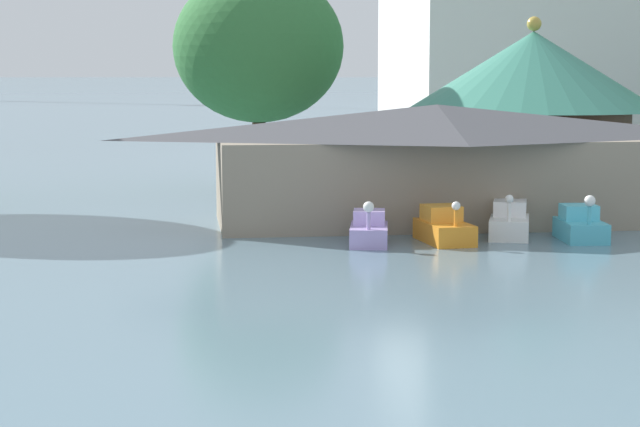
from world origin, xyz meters
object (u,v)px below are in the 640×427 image
object	(u,v)px
pedal_boat_cyan	(581,226)
background_building_block	(589,10)
green_roof_pavilion	(532,104)
boathouse	(436,161)
pedal_boat_white	(510,223)
shoreline_tree_mid	(258,47)
pedal_boat_orange	(444,228)
pedal_boat_lavender	(369,230)

from	to	relation	value
pedal_boat_cyan	background_building_block	distance (m)	44.12
green_roof_pavilion	boathouse	bearing A→B (deg)	-128.70
pedal_boat_white	shoreline_tree_mid	size ratio (longest dim) A/B	0.29
pedal_boat_orange	shoreline_tree_mid	world-z (taller)	shoreline_tree_mid
boathouse	background_building_block	size ratio (longest dim) A/B	0.67
boathouse	shoreline_tree_mid	xyz separation A→B (m)	(-6.26, 12.50, 4.82)
green_roof_pavilion	shoreline_tree_mid	world-z (taller)	shoreline_tree_mid
pedal_boat_orange	pedal_boat_cyan	world-z (taller)	pedal_boat_cyan
shoreline_tree_mid	green_roof_pavilion	bearing A→B (deg)	-18.11
pedal_boat_white	pedal_boat_cyan	world-z (taller)	pedal_boat_cyan
pedal_boat_lavender	pedal_boat_orange	bearing A→B (deg)	102.89
pedal_boat_white	pedal_boat_cyan	bearing A→B (deg)	82.27
green_roof_pavilion	background_building_block	bearing A→B (deg)	64.45
pedal_boat_white	pedal_boat_lavender	bearing A→B (deg)	-60.89
pedal_boat_lavender	background_building_block	xyz separation A→B (m)	(23.01, 40.14, 9.98)
pedal_boat_cyan	background_building_block	xyz separation A→B (m)	(15.21, 40.20, 9.95)
pedal_boat_cyan	boathouse	world-z (taller)	boathouse
background_building_block	shoreline_tree_mid	bearing A→B (deg)	-138.83
pedal_boat_lavender	shoreline_tree_mid	bearing A→B (deg)	-160.90
green_roof_pavilion	background_building_block	world-z (taller)	background_building_block
green_roof_pavilion	shoreline_tree_mid	distance (m)	13.85
green_roof_pavilion	shoreline_tree_mid	size ratio (longest dim) A/B	1.10
green_roof_pavilion	background_building_block	xyz separation A→B (m)	(12.73, 26.62, 5.94)
pedal_boat_lavender	shoreline_tree_mid	distance (m)	19.18
pedal_boat_orange	background_building_block	world-z (taller)	background_building_block
pedal_boat_white	boathouse	distance (m)	4.96
green_roof_pavilion	shoreline_tree_mid	bearing A→B (deg)	161.89
pedal_boat_orange	pedal_boat_lavender	bearing A→B (deg)	-94.27
boathouse	background_building_block	xyz separation A→B (m)	(19.36, 34.90, 7.97)
boathouse	green_roof_pavilion	bearing A→B (deg)	51.30
pedal_boat_orange	shoreline_tree_mid	size ratio (longest dim) A/B	0.27
pedal_boat_white	pedal_boat_cyan	size ratio (longest dim) A/B	1.20
pedal_boat_white	shoreline_tree_mid	distance (m)	19.73
pedal_boat_cyan	background_building_block	world-z (taller)	background_building_block
pedal_boat_white	green_roof_pavilion	bearing A→B (deg)	176.99
pedal_boat_cyan	boathouse	size ratio (longest dim) A/B	0.14
background_building_block	pedal_boat_lavender	bearing A→B (deg)	-119.82
pedal_boat_white	background_building_block	size ratio (longest dim) A/B	0.11
pedal_boat_orange	boathouse	world-z (taller)	boathouse
boathouse	shoreline_tree_mid	world-z (taller)	shoreline_tree_mid
pedal_boat_lavender	pedal_boat_white	distance (m)	5.58
pedal_boat_orange	background_building_block	bearing A→B (deg)	146.73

